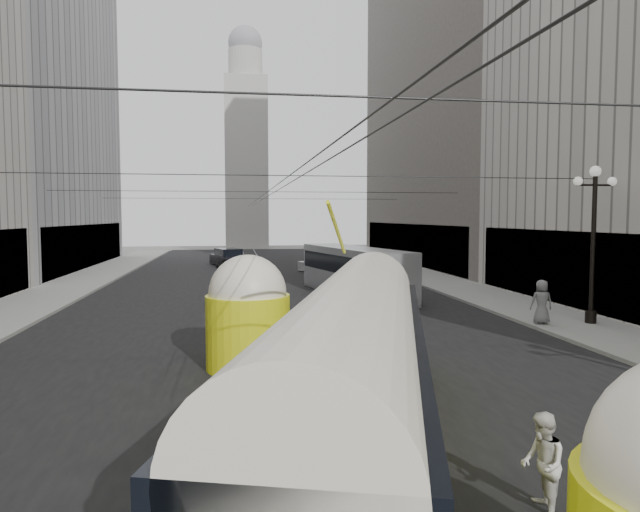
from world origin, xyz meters
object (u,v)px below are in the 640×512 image
object	(u,v)px
city_bus	(355,270)
pedestrian_sidewalk_right	(542,302)
streetcar	(356,365)
pedestrian_crossing_b	(543,464)

from	to	relation	value
city_bus	pedestrian_sidewalk_right	size ratio (longest dim) A/B	6.19
streetcar	pedestrian_sidewalk_right	xyz separation A→B (m)	(10.00, 10.80, -0.63)
streetcar	city_bus	distance (m)	21.35
city_bus	pedestrian_sidewalk_right	bearing A→B (deg)	-61.04
city_bus	pedestrian_crossing_b	size ratio (longest dim) A/B	7.16
pedestrian_crossing_b	city_bus	bearing A→B (deg)	-167.52
city_bus	pedestrian_crossing_b	xyz separation A→B (m)	(-2.11, -23.58, -0.72)
streetcar	pedestrian_crossing_b	world-z (taller)	streetcar
streetcar	pedestrian_sidewalk_right	distance (m)	14.73
pedestrian_crossing_b	pedestrian_sidewalk_right	size ratio (longest dim) A/B	0.87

